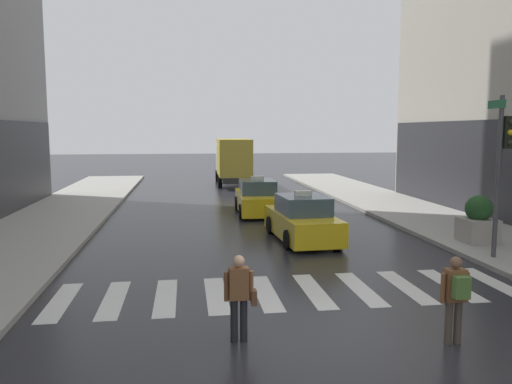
{
  "coord_description": "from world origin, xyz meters",
  "views": [
    {
      "loc": [
        -2.48,
        -8.89,
        3.92
      ],
      "look_at": [
        -0.14,
        8.0,
        1.87
      ],
      "focal_mm": 35.78,
      "sensor_mm": 36.0,
      "label": 1
    }
  ],
  "objects": [
    {
      "name": "pedestrian_with_backpack",
      "position": [
        2.37,
        -0.46,
        0.97
      ],
      "size": [
        0.55,
        0.43,
        1.65
      ],
      "color": "#473D33",
      "rests_on": "ground"
    },
    {
      "name": "taxi_lead",
      "position": [
        1.65,
        8.8,
        0.72
      ],
      "size": [
        2.12,
        4.63,
        1.8
      ],
      "color": "yellow",
      "rests_on": "ground"
    },
    {
      "name": "traffic_light_pole",
      "position": [
        6.77,
        4.99,
        3.26
      ],
      "size": [
        0.44,
        0.84,
        4.8
      ],
      "color": "#47474C",
      "rests_on": "curb_right"
    },
    {
      "name": "planter_near_corner",
      "position": [
        7.37,
        7.02,
        0.87
      ],
      "size": [
        1.1,
        1.1,
        1.6
      ],
      "color": "#A8A399",
      "rests_on": "curb_right"
    },
    {
      "name": "pedestrian_with_handbag",
      "position": [
        -1.53,
        0.22,
        0.93
      ],
      "size": [
        0.6,
        0.24,
        1.65
      ],
      "color": "black",
      "rests_on": "ground"
    },
    {
      "name": "ground_plane",
      "position": [
        0.0,
        0.0,
        0.0
      ],
      "size": [
        160.0,
        160.0,
        0.0
      ],
      "primitive_type": "plane",
      "color": "#26262B"
    },
    {
      "name": "taxi_second",
      "position": [
        0.87,
        14.87,
        0.72
      ],
      "size": [
        2.03,
        4.59,
        1.8
      ],
      "color": "yellow",
      "rests_on": "ground"
    },
    {
      "name": "box_truck",
      "position": [
        0.88,
        27.55,
        1.85
      ],
      "size": [
        2.39,
        7.58,
        3.35
      ],
      "color": "#2D2D2D",
      "rests_on": "ground"
    },
    {
      "name": "crosswalk_markings",
      "position": [
        0.0,
        3.0,
        0.0
      ],
      "size": [
        11.3,
        2.8,
        0.01
      ],
      "color": "silver",
      "rests_on": "ground"
    }
  ]
}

